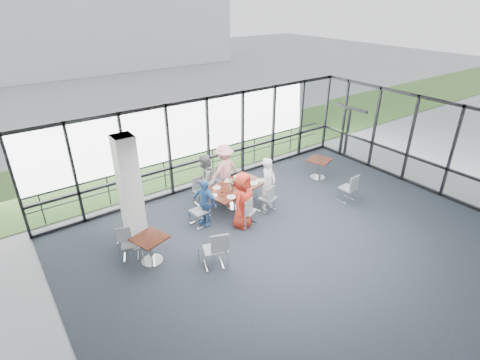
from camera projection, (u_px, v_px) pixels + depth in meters
floor at (306, 251)px, 10.23m from camera, size 12.00×10.00×0.02m
ceiling at (317, 140)px, 8.78m from camera, size 12.00×10.00×0.04m
wall_left at (60, 302)px, 6.37m from camera, size 0.10×10.00×3.20m
curtain_wall_back at (208, 142)px, 13.12m from camera, size 12.00×0.10×3.20m
curtain_wall_right at (437, 148)px, 12.63m from camera, size 0.10×10.00×3.20m
exit_door at (347, 133)px, 15.59m from camera, size 0.12×1.60×2.10m
structural_column at (130, 193)px, 9.80m from camera, size 0.50×0.50×3.20m
apron at (154, 143)px, 17.47m from camera, size 80.00×70.00×0.02m
grass_strip at (173, 156)px, 16.01m from camera, size 80.00×5.00×0.01m
hangar_main at (91, 32)px, 34.13m from camera, size 24.00×10.00×6.00m
guard_rail at (201, 165)px, 14.05m from camera, size 12.00×0.06×0.06m
main_table at (235, 189)px, 12.01m from camera, size 2.23×1.52×0.75m
side_table_left at (150, 242)px, 9.53m from camera, size 0.95×0.95×0.75m
side_table_right at (319, 163)px, 13.93m from camera, size 1.00×1.00×0.75m
diner_near_left at (243, 200)px, 10.91m from camera, size 1.01×0.87×1.74m
diner_near_right at (268, 184)px, 11.84m from camera, size 0.77×0.69×1.75m
diner_far_left at (204, 180)px, 12.14m from camera, size 0.97×0.81×1.72m
diner_far_right at (224, 169)px, 12.77m from camera, size 1.22×0.75×1.78m
diner_end at (205, 202)px, 11.06m from camera, size 0.70×0.97×1.49m
chair_main_nl at (247, 211)px, 11.16m from camera, size 0.60×0.60×0.93m
chair_main_nr at (268, 198)px, 11.86m from camera, size 0.57×0.57×0.92m
chair_main_fl at (201, 192)px, 12.32m from camera, size 0.42×0.42×0.85m
chair_main_fr at (223, 180)px, 13.03m from camera, size 0.51×0.51×0.92m
chair_main_end at (199, 211)px, 11.14m from camera, size 0.51×0.51×0.95m
chair_spare_la at (213, 250)px, 9.45m from camera, size 0.62×0.62×0.99m
chair_spare_lb at (129, 244)px, 9.78m from camera, size 0.53×0.53×0.83m
chair_spare_r at (348, 188)px, 12.40m from camera, size 0.51×0.51×0.98m
plate_nl at (231, 197)px, 11.32m from camera, size 0.28×0.28×0.01m
plate_nr at (254, 183)px, 12.14m from camera, size 0.28×0.28×0.01m
plate_fl at (217, 188)px, 11.86m from camera, size 0.25×0.25×0.01m
plate_fr at (237, 177)px, 12.57m from camera, size 0.27×0.27×0.01m
plate_end at (214, 195)px, 11.41m from camera, size 0.25×0.25×0.01m
tumbler_a at (232, 190)px, 11.61m from camera, size 0.07×0.07×0.14m
tumbler_b at (244, 183)px, 12.01m from camera, size 0.07×0.07×0.14m
tumbler_c at (231, 181)px, 12.15m from camera, size 0.07×0.07×0.15m
tumbler_d at (222, 195)px, 11.33m from camera, size 0.07×0.07×0.14m
menu_a at (242, 193)px, 11.57m from camera, size 0.36×0.34×0.00m
menu_b at (261, 180)px, 12.34m from camera, size 0.39×0.34×0.00m
menu_c at (228, 181)px, 12.32m from camera, size 0.39×0.38×0.00m
condiment_caddy at (233, 185)px, 12.01m from camera, size 0.10×0.07×0.04m
ketchup_bottle at (236, 183)px, 11.94m from camera, size 0.06×0.06×0.18m
green_bottle at (234, 182)px, 12.01m from camera, size 0.05×0.05×0.20m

